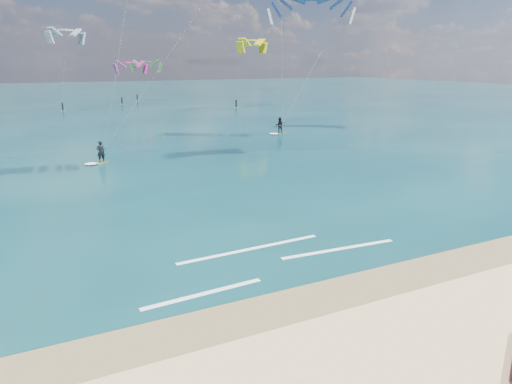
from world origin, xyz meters
The scene contains 7 objects.
ground centered at (0.00, 40.00, 0.00)m, with size 320.00×320.00×0.00m, color tan.
wet_sand_strip centered at (0.00, 3.00, 0.00)m, with size 320.00×2.40×0.01m, color brown.
sea centered at (0.00, 104.00, 0.02)m, with size 320.00×200.00×0.04m, color #092C32.
kitesurfer_main centered at (-0.98, 27.37, 8.65)m, with size 11.70×8.42×16.89m.
kitesurfer_far centered at (19.60, 37.28, 9.42)m, with size 10.46×6.71×17.09m.
shoreline_foam centered at (0.31, 6.67, 0.04)m, with size 12.50×3.60×0.01m.
distant_kites centered at (-9.02, 81.30, 5.86)m, with size 73.07×33.60×14.33m.
Camera 1 is at (-8.32, -9.76, 8.46)m, focal length 32.00 mm.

